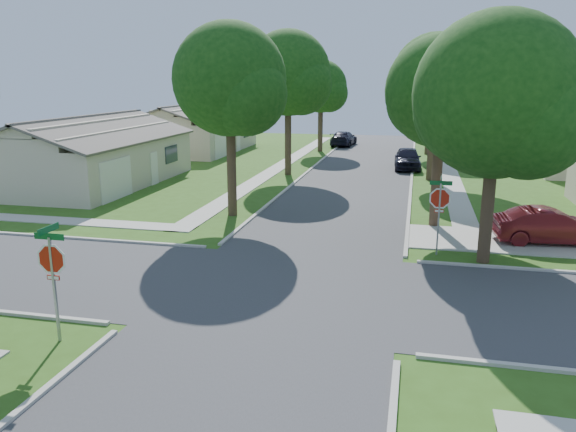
# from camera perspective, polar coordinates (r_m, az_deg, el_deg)

# --- Properties ---
(ground) EXTENTS (100.00, 100.00, 0.00)m
(ground) POSITION_cam_1_polar(r_m,az_deg,el_deg) (17.63, -0.30, -7.46)
(ground) COLOR #315517
(ground) RESTS_ON ground
(road_ns) EXTENTS (7.00, 100.00, 0.02)m
(road_ns) POSITION_cam_1_polar(r_m,az_deg,el_deg) (17.63, -0.30, -7.45)
(road_ns) COLOR #333335
(road_ns) RESTS_ON ground
(sidewalk_ne) EXTENTS (1.20, 40.00, 0.04)m
(sidewalk_ne) POSITION_cam_1_polar(r_m,az_deg,el_deg) (42.55, 15.94, 4.64)
(sidewalk_ne) COLOR #9E9B91
(sidewalk_ne) RESTS_ON ground
(sidewalk_nw) EXTENTS (1.20, 40.00, 0.04)m
(sidewalk_nw) POSITION_cam_1_polar(r_m,az_deg,el_deg) (43.61, -0.33, 5.38)
(sidewalk_nw) COLOR #9E9B91
(sidewalk_nw) RESTS_ON ground
(driveway) EXTENTS (8.80, 3.60, 0.05)m
(driveway) POSITION_cam_1_polar(r_m,az_deg,el_deg) (24.32, 22.23, -2.44)
(driveway) COLOR #9E9B91
(driveway) RESTS_ON ground
(stop_sign_sw) EXTENTS (1.05, 0.80, 2.98)m
(stop_sign_sw) POSITION_cam_1_polar(r_m,az_deg,el_deg) (14.77, -22.86, -4.51)
(stop_sign_sw) COLOR gray
(stop_sign_sw) RESTS_ON ground
(stop_sign_ne) EXTENTS (1.05, 0.80, 2.98)m
(stop_sign_ne) POSITION_cam_1_polar(r_m,az_deg,el_deg) (21.18, 15.16, 1.42)
(stop_sign_ne) COLOR gray
(stop_sign_ne) RESTS_ON ground
(tree_e_near) EXTENTS (4.97, 4.80, 8.28)m
(tree_e_near) POSITION_cam_1_polar(r_m,az_deg,el_deg) (25.04, 15.48, 11.59)
(tree_e_near) COLOR #38281C
(tree_e_near) RESTS_ON ground
(tree_e_mid) EXTENTS (5.59, 5.40, 9.21)m
(tree_e_mid) POSITION_cam_1_polar(r_m,az_deg,el_deg) (37.02, 14.82, 13.13)
(tree_e_mid) COLOR #38281C
(tree_e_mid) RESTS_ON ground
(tree_e_far) EXTENTS (5.17, 5.00, 8.72)m
(tree_e_far) POSITION_cam_1_polar(r_m,az_deg,el_deg) (50.02, 14.39, 12.89)
(tree_e_far) COLOR #38281C
(tree_e_far) RESTS_ON ground
(tree_w_near) EXTENTS (5.38, 5.20, 8.97)m
(tree_w_near) POSITION_cam_1_polar(r_m,az_deg,el_deg) (26.38, -5.84, 13.12)
(tree_w_near) COLOR #38281C
(tree_w_near) RESTS_ON ground
(tree_w_mid) EXTENTS (5.80, 5.60, 9.56)m
(tree_w_mid) POSITION_cam_1_polar(r_m,az_deg,el_deg) (37.95, 0.10, 13.93)
(tree_w_mid) COLOR #38281C
(tree_w_mid) RESTS_ON ground
(tree_w_far) EXTENTS (4.76, 4.60, 8.04)m
(tree_w_far) POSITION_cam_1_polar(r_m,az_deg,el_deg) (50.71, 3.41, 12.76)
(tree_w_far) COLOR #38281C
(tree_w_far) RESTS_ON ground
(tree_ne_corner) EXTENTS (5.80, 5.60, 8.66)m
(tree_ne_corner) POSITION_cam_1_polar(r_m,az_deg,el_deg) (20.39, 20.59, 10.69)
(tree_ne_corner) COLOR #38281C
(tree_ne_corner) RESTS_ON ground
(house_nw_near) EXTENTS (8.42, 13.60, 4.23)m
(house_nw_near) POSITION_cam_1_polar(r_m,az_deg,el_deg) (37.07, -19.54, 5.44)
(house_nw_near) COLOR #B8AA91
(house_nw_near) RESTS_ON ground
(house_nw_far) EXTENTS (8.42, 13.60, 4.23)m
(house_nw_far) POSITION_cam_1_polar(r_m,az_deg,el_deg) (52.13, -9.55, 8.23)
(house_nw_far) COLOR #B8AA91
(house_nw_far) RESTS_ON ground
(car_driveway) EXTENTS (4.44, 1.94, 1.42)m
(car_driveway) POSITION_cam_1_polar(r_m,az_deg,el_deg) (24.48, 25.08, -0.96)
(car_driveway) COLOR #4F1014
(car_driveway) RESTS_ON ground
(car_curb_east) EXTENTS (2.07, 4.67, 1.56)m
(car_curb_east) POSITION_cam_1_polar(r_m,az_deg,el_deg) (41.74, 12.06, 5.76)
(car_curb_east) COLOR black
(car_curb_east) RESTS_ON ground
(car_curb_west) EXTENTS (2.34, 4.99, 1.41)m
(car_curb_west) POSITION_cam_1_polar(r_m,az_deg,el_deg) (55.61, 5.67, 7.85)
(car_curb_west) COLOR black
(car_curb_west) RESTS_ON ground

